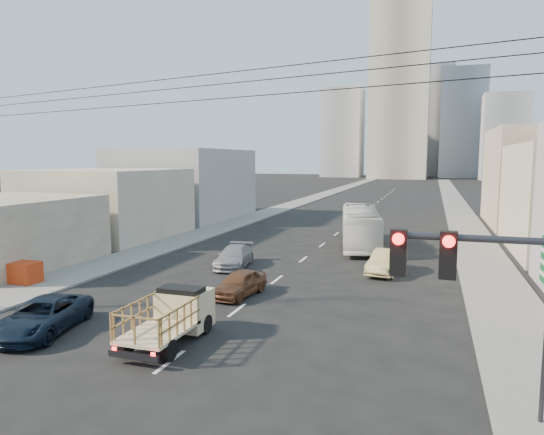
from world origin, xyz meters
The scene contains 21 objects.
ground centered at (0.00, 0.00, 0.00)m, with size 420.00×420.00×0.00m, color black.
sidewalk_left centered at (-11.75, 70.00, 0.06)m, with size 3.50×180.00×0.12m, color slate.
sidewalk_right centered at (11.75, 70.00, 0.06)m, with size 3.50×180.00×0.12m, color slate.
lane_dashes centered at (0.00, 53.00, 0.01)m, with size 0.15×104.00×0.01m.
flatbed_pickup centered at (-0.89, 3.66, 1.09)m, with size 1.95×4.41×1.90m.
navy_pickup centered at (-6.26, 2.93, 0.67)m, with size 2.23×4.84×1.35m, color black.
city_bus centered at (2.98, 26.33, 1.58)m, with size 2.66×11.36×3.16m, color silver.
sedan_brown centered at (-0.78, 10.26, 0.64)m, with size 1.52×3.77×1.29m, color #57321E.
sedan_tan centered at (5.81, 17.60, 0.71)m, with size 1.50×4.31×1.42m, color tan.
sedan_grey centered at (-3.64, 16.34, 0.66)m, with size 1.85×4.56×1.32m, color gray.
traffic_signal centered at (9.77, -3.51, 4.08)m, with size 3.23×0.35×6.00m.
overhead_wires centered at (0.00, 1.50, 8.97)m, with size 23.01×5.02×0.72m.
crate_stack centered at (-13.00, 8.55, 0.69)m, with size 1.80×1.20×1.14m.
bldg_left_near centered at (-18.00, 12.00, 2.20)m, with size 9.00×10.00×4.40m, color gray.
bldg_left_mid centered at (-19.00, 24.00, 3.00)m, with size 11.00×12.00×6.00m, color #A8A087.
bldg_left_far centered at (-19.50, 39.00, 4.00)m, with size 12.00×16.00×8.00m, color gray.
high_rise_tower centered at (-4.00, 170.00, 30.00)m, with size 20.00×20.00×60.00m, color gray.
midrise_ne centered at (18.00, 185.00, 20.00)m, with size 16.00×16.00×40.00m, color gray.
midrise_nw centered at (-26.00, 180.00, 17.00)m, with size 15.00×15.00×34.00m, color gray.
midrise_back centered at (6.00, 200.00, 22.00)m, with size 18.00×18.00×44.00m, color gray.
midrise_east centered at (30.00, 165.00, 14.00)m, with size 14.00×14.00×28.00m, color gray.
Camera 1 is at (8.31, -11.93, 6.88)m, focal length 32.00 mm.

